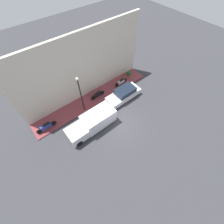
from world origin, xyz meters
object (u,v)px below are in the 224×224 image
Objects in this scene: motorcycle_blue at (46,126)px; streetlamp at (80,92)px; parked_car at (124,94)px; motorcycle_black at (98,95)px; delivery_van at (92,123)px; potted_plant at (129,74)px; scooter_silver at (121,82)px.

streetlamp is at bearing -93.11° from motorcycle_blue.
motorcycle_black is at bearing 50.09° from parked_car.
delivery_van is at bearing -126.20° from motorcycle_blue.
potted_plant is (2.44, -3.06, -0.09)m from parked_car.
parked_car is at bearing -129.91° from motorcycle_black.
scooter_silver is at bearing -65.44° from delivery_van.
streetlamp reaches higher than delivery_van.
streetlamp reaches higher than motorcycle_black.
parked_car is 2.05× the size of motorcycle_blue.
streetlamp is 8.19m from potted_plant.
scooter_silver is 10.37m from motorcycle_blue.
streetlamp is (1.47, 4.72, 2.31)m from parked_car.
motorcycle_black is at bearing 88.65° from scooter_silver.
motorcycle_blue is at bearing 86.89° from streetlamp.
streetlamp is at bearing 72.65° from parked_car.
potted_plant is at bearing -51.37° from parked_car.
parked_car is 2.30m from scooter_silver.
motorcycle_blue is 12.20m from potted_plant.
delivery_van reaches higher than motorcycle_black.
parked_car reaches higher than scooter_silver.
potted_plant is at bearing -86.57° from motorcycle_blue.
motorcycle_blue is (1.71, 9.12, -0.08)m from parked_car.
streetlamp is (-0.45, 5.97, 2.46)m from scooter_silver.
scooter_silver is 0.42× the size of streetlamp.
motorcycle_blue is 5.02m from streetlamp.
parked_car is 3.14m from motorcycle_black.
potted_plant is (0.97, -7.77, -2.40)m from streetlamp.
motorcycle_blue is 1.12× the size of motorcycle_black.
streetlamp reaches higher than motorcycle_blue.
scooter_silver is at bearing -85.66° from streetlamp.
delivery_van reaches higher than scooter_silver.
delivery_van is at bearing 112.78° from potted_plant.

